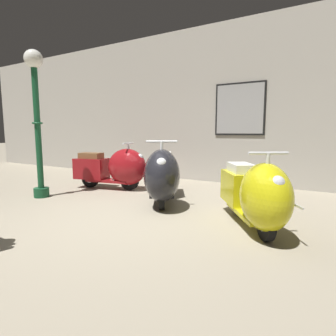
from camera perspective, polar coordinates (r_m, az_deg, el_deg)
ground_plane at (r=4.13m, az=-9.53°, el=-10.24°), size 60.00×60.00×0.00m
showroom_back_wall at (r=7.03m, az=10.68°, el=12.67°), size 18.00×0.63×3.81m
scooter_0 at (r=6.11m, az=-10.73°, el=-0.01°), size 1.74×0.81×1.03m
scooter_1 at (r=4.76m, az=-1.21°, el=-1.47°), size 1.36×1.84×1.12m
scooter_2 at (r=3.65m, az=17.78°, el=-5.23°), size 1.32×1.67×1.03m
lamppost at (r=5.78m, az=-25.58°, el=10.94°), size 0.33×0.33×2.74m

